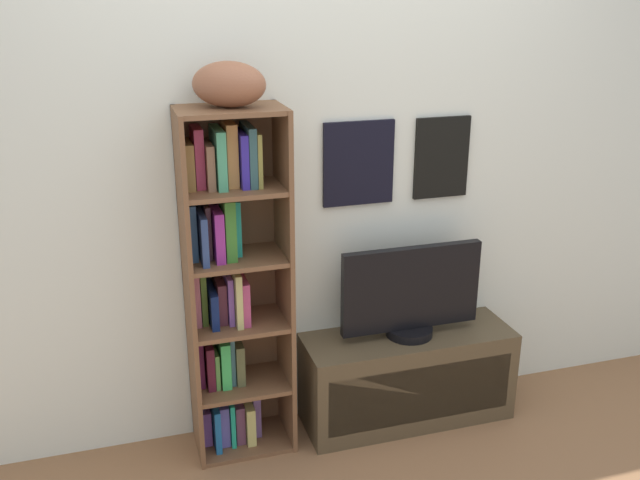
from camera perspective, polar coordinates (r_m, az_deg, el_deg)
name	(u,v)px	position (r m, az deg, el deg)	size (l,w,h in m)	color
back_wall	(310,178)	(3.15, -0.81, 5.06)	(4.80, 0.08, 2.39)	silver
bookshelf	(229,287)	(3.07, -7.36, -3.80)	(0.43, 0.29, 1.55)	brown
football	(229,84)	(2.81, -7.36, 12.35)	(0.29, 0.18, 0.18)	brown
tv_stand	(407,377)	(3.49, 7.05, -10.88)	(1.00, 0.34, 0.45)	brown
television	(411,293)	(3.29, 7.36, -4.28)	(0.67, 0.22, 0.44)	black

